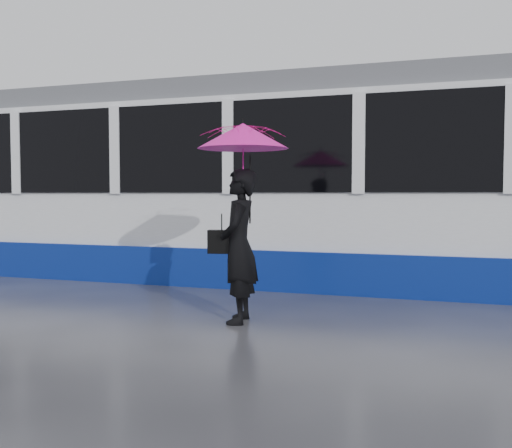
% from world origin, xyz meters
% --- Properties ---
extents(ground, '(90.00, 90.00, 0.00)m').
position_xyz_m(ground, '(0.00, 0.00, 0.00)').
color(ground, '#2B2B30').
rests_on(ground, ground).
extents(rails, '(34.00, 1.51, 0.02)m').
position_xyz_m(rails, '(0.00, 2.50, 0.01)').
color(rails, '#3F3D38').
rests_on(rails, ground).
extents(tram, '(26.00, 2.56, 3.35)m').
position_xyz_m(tram, '(0.87, 2.50, 1.64)').
color(tram, white).
rests_on(tram, ground).
extents(woman, '(0.54, 0.71, 1.76)m').
position_xyz_m(woman, '(1.32, -0.85, 0.88)').
color(woman, black).
rests_on(woman, ground).
extents(umbrella, '(1.22, 1.22, 1.19)m').
position_xyz_m(umbrella, '(1.37, -0.85, 1.93)').
color(umbrella, '#F7148B').
rests_on(umbrella, ground).
extents(handbag, '(0.34, 0.20, 0.45)m').
position_xyz_m(handbag, '(1.10, -0.83, 0.92)').
color(handbag, black).
rests_on(handbag, ground).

